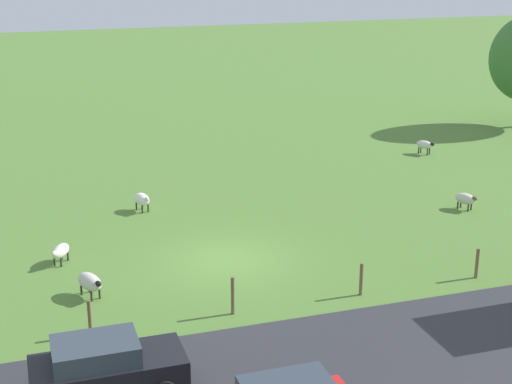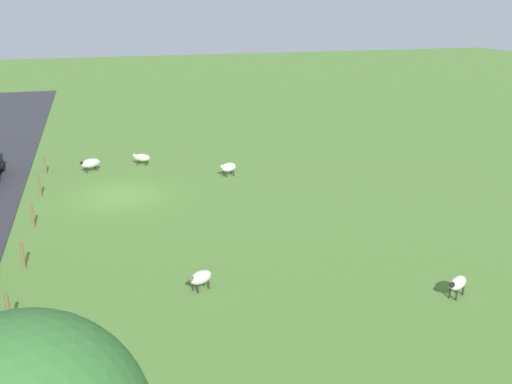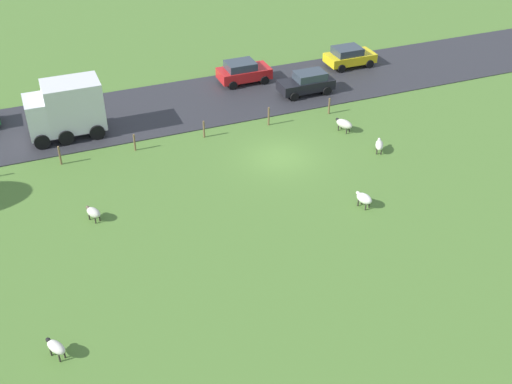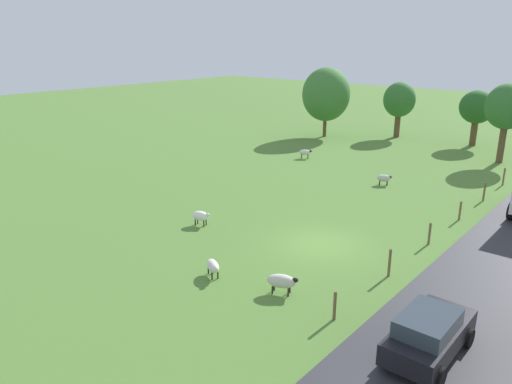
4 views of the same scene
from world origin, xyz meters
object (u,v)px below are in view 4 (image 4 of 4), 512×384
at_px(sheep_1, 384,178).
at_px(tree_2, 399,100).
at_px(sheep_0, 305,152).
at_px(sheep_2, 282,281).
at_px(sheep_3, 201,216).
at_px(sheep_4, 213,266).
at_px(tree_1, 477,108).
at_px(tree_4, 507,107).
at_px(car_4, 429,333).
at_px(tree_0, 326,94).

distance_m(sheep_1, tree_2, 18.58).
relative_size(sheep_0, sheep_2, 0.81).
bearing_deg(sheep_0, sheep_1, -18.76).
height_order(sheep_2, sheep_3, sheep_2).
relative_size(sheep_4, tree_2, 0.21).
bearing_deg(tree_1, sheep_1, -91.70).
bearing_deg(tree_4, sheep_2, -91.19).
bearing_deg(tree_2, tree_4, -22.87).
xyz_separation_m(sheep_2, sheep_4, (-3.17, -0.73, -0.06)).
distance_m(sheep_0, sheep_2, 23.41).
distance_m(sheep_4, tree_2, 35.43).
xyz_separation_m(sheep_1, sheep_4, (0.61, -17.53, -0.01)).
distance_m(tree_1, car_4, 36.06).
bearing_deg(tree_1, tree_0, -158.13).
height_order(sheep_0, sheep_1, sheep_0).
height_order(sheep_2, sheep_4, sheep_2).
height_order(tree_0, tree_1, tree_0).
relative_size(sheep_0, tree_2, 0.19).
bearing_deg(tree_2, sheep_1, -67.87).
xyz_separation_m(sheep_0, sheep_1, (8.75, -2.97, -0.04)).
distance_m(tree_0, tree_1, 14.34).
distance_m(sheep_1, car_4, 19.72).
distance_m(tree_2, car_4, 38.02).
xyz_separation_m(sheep_0, sheep_2, (12.52, -19.77, 0.01)).
xyz_separation_m(sheep_3, sheep_4, (4.81, -3.87, -0.06)).
distance_m(tree_0, tree_4, 17.15).
distance_m(sheep_1, sheep_4, 17.54).
xyz_separation_m(sheep_1, sheep_3, (-4.20, -13.66, 0.05)).
relative_size(sheep_3, tree_1, 0.21).
bearing_deg(car_4, tree_0, 127.63).
bearing_deg(tree_0, sheep_3, -71.75).
distance_m(sheep_2, tree_2, 35.53).
distance_m(sheep_0, tree_0, 10.86).
distance_m(tree_2, tree_4, 12.25).
bearing_deg(tree_4, sheep_4, -97.23).
height_order(sheep_2, tree_0, tree_0).
bearing_deg(sheep_1, car_4, -59.90).
bearing_deg(sheep_4, tree_4, 82.77).
xyz_separation_m(sheep_0, sheep_4, (9.36, -20.50, -0.05)).
bearing_deg(sheep_4, sheep_3, 141.17).
relative_size(tree_0, tree_4, 1.09).
bearing_deg(sheep_3, sheep_1, 72.93).
relative_size(tree_1, tree_2, 0.93).
xyz_separation_m(sheep_1, tree_1, (0.53, 17.65, 3.13)).
xyz_separation_m(sheep_0, car_4, (18.64, -20.03, 0.35)).
xyz_separation_m(sheep_2, tree_0, (-16.54, 29.12, 3.80)).
height_order(tree_1, tree_2, tree_2).
relative_size(tree_0, car_4, 1.77).
height_order(sheep_4, tree_0, tree_0).
bearing_deg(tree_4, tree_0, 179.54).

